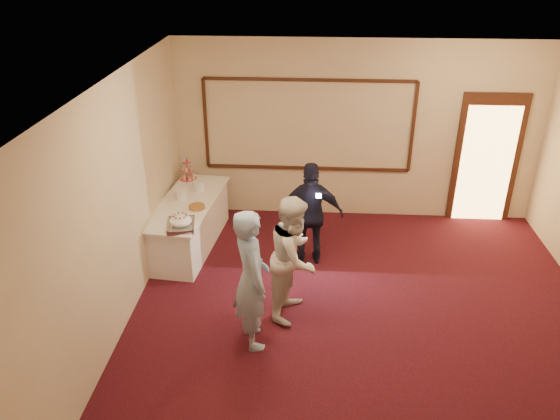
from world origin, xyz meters
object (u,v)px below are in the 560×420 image
(pavlova_tray, at_px, (181,222))
(guest, at_px, (311,214))
(woman, at_px, (294,257))
(plate_stack_b, at_px, (199,186))
(tart, at_px, (197,207))
(plate_stack_a, at_px, (182,195))
(cupcake_stand, at_px, (188,171))
(buffet_table, at_px, (189,224))
(man, at_px, (251,279))

(pavlova_tray, relative_size, guest, 0.34)
(woman, height_order, guest, woman)
(plate_stack_b, height_order, tart, plate_stack_b)
(woman, bearing_deg, plate_stack_a, 62.58)
(tart, relative_size, guest, 0.18)
(pavlova_tray, relative_size, plate_stack_b, 2.89)
(woman, xyz_separation_m, guest, (0.19, 1.24, -0.03))
(cupcake_stand, xyz_separation_m, woman, (1.86, -2.42, -0.10))
(plate_stack_a, height_order, plate_stack_b, plate_stack_b)
(cupcake_stand, bearing_deg, plate_stack_a, -84.84)
(plate_stack_a, bearing_deg, cupcake_stand, 95.16)
(cupcake_stand, distance_m, woman, 3.06)
(plate_stack_a, bearing_deg, buffet_table, -40.88)
(cupcake_stand, relative_size, woman, 0.25)
(man, bearing_deg, pavlova_tray, 19.24)
(pavlova_tray, xyz_separation_m, guest, (1.79, 0.49, -0.06))
(pavlova_tray, height_order, cupcake_stand, cupcake_stand)
(tart, height_order, man, man)
(buffet_table, distance_m, plate_stack_a, 0.48)
(tart, distance_m, woman, 2.01)
(man, bearing_deg, guest, -40.07)
(plate_stack_a, distance_m, woman, 2.44)
(buffet_table, relative_size, pavlova_tray, 4.02)
(plate_stack_b, xyz_separation_m, guest, (1.79, -0.75, -0.06))
(plate_stack_a, height_order, guest, guest)
(woman, bearing_deg, cupcake_stand, 52.81)
(plate_stack_b, relative_size, tart, 0.67)
(cupcake_stand, bearing_deg, guest, -29.86)
(buffet_table, xyz_separation_m, man, (1.23, -2.18, 0.49))
(tart, bearing_deg, cupcake_stand, 108.64)
(cupcake_stand, height_order, man, man)
(guest, bearing_deg, woman, 79.25)
(cupcake_stand, bearing_deg, woman, -52.43)
(cupcake_stand, relative_size, plate_stack_a, 2.24)
(pavlova_tray, distance_m, woman, 1.77)
(cupcake_stand, height_order, plate_stack_a, cupcake_stand)
(cupcake_stand, distance_m, guest, 2.38)
(buffet_table, height_order, tart, tart)
(pavlova_tray, xyz_separation_m, woman, (1.60, -0.75, -0.03))
(man, xyz_separation_m, woman, (0.47, 0.61, -0.06))
(buffet_table, xyz_separation_m, woman, (1.70, -1.57, 0.43))
(woman, relative_size, guest, 1.04)
(plate_stack_a, relative_size, plate_stack_b, 0.99)
(plate_stack_b, height_order, woman, woman)
(pavlova_tray, bearing_deg, tart, 80.25)
(plate_stack_b, bearing_deg, man, -66.50)
(cupcake_stand, height_order, tart, cupcake_stand)
(man, bearing_deg, buffet_table, 9.03)
(cupcake_stand, xyz_separation_m, plate_stack_a, (0.07, -0.77, -0.07))
(pavlova_tray, height_order, guest, guest)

